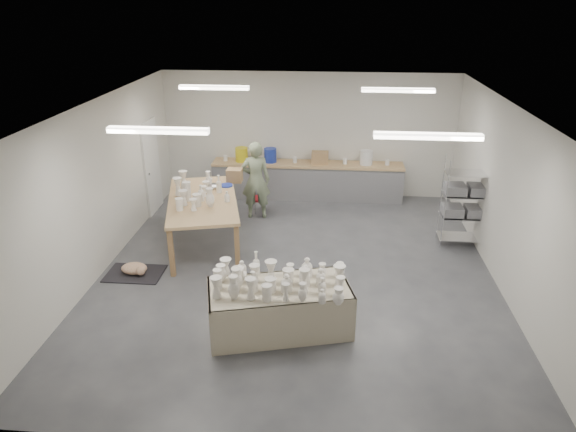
# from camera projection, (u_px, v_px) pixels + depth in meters

# --- Properties ---
(room) EXTENTS (8.00, 8.02, 3.00)m
(room) POSITION_uv_depth(u_px,v_px,m) (291.00, 161.00, 8.62)
(room) COLOR #424449
(room) RESTS_ON ground
(back_counter) EXTENTS (4.60, 0.60, 1.24)m
(back_counter) POSITION_uv_depth(u_px,v_px,m) (307.00, 179.00, 12.53)
(back_counter) COLOR tan
(back_counter) RESTS_ON ground
(wire_shelf) EXTENTS (0.88, 0.48, 1.80)m
(wire_shelf) POSITION_uv_depth(u_px,v_px,m) (465.00, 201.00, 10.02)
(wire_shelf) COLOR silver
(wire_shelf) RESTS_ON ground
(drying_table) EXTENTS (2.24, 1.48, 1.10)m
(drying_table) POSITION_uv_depth(u_px,v_px,m) (279.00, 305.00, 7.56)
(drying_table) COLOR olive
(drying_table) RESTS_ON ground
(work_table) EXTENTS (1.88, 2.83, 1.35)m
(work_table) POSITION_uv_depth(u_px,v_px,m) (203.00, 197.00, 10.07)
(work_table) COLOR tan
(work_table) RESTS_ON ground
(rug) EXTENTS (1.00, 0.70, 0.02)m
(rug) POSITION_uv_depth(u_px,v_px,m) (135.00, 273.00, 9.24)
(rug) COLOR black
(rug) RESTS_ON ground
(cat) EXTENTS (0.54, 0.43, 0.20)m
(cat) POSITION_uv_depth(u_px,v_px,m) (135.00, 268.00, 9.19)
(cat) COLOR white
(cat) RESTS_ON rug
(potter) EXTENTS (0.68, 0.49, 1.75)m
(potter) POSITION_uv_depth(u_px,v_px,m) (256.00, 180.00, 11.29)
(potter) COLOR gray
(potter) RESTS_ON ground
(red_stool) EXTENTS (0.47, 0.47, 0.35)m
(red_stool) POSITION_uv_depth(u_px,v_px,m) (258.00, 199.00, 11.76)
(red_stool) COLOR #AE1822
(red_stool) RESTS_ON ground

